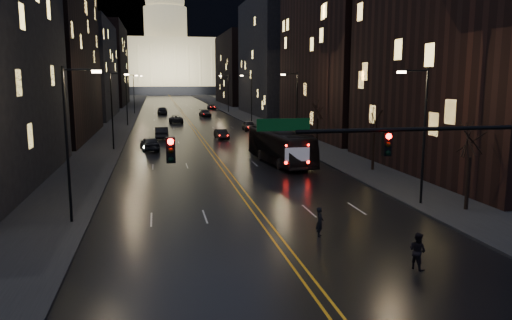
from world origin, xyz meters
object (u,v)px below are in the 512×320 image
oncoming_car_b (162,133)px  bus (280,146)px  pedestrian_a (320,222)px  receding_car_a (222,134)px  traffic_signal (438,154)px  pedestrian_b (418,251)px  oncoming_car_a (150,143)px

oncoming_car_b → bus: bearing=115.8°
pedestrian_a → receding_car_a: bearing=23.4°
traffic_signal → bus: 27.92m
receding_car_a → pedestrian_a: size_ratio=2.57×
bus → receding_car_a: size_ratio=2.96×
traffic_signal → pedestrian_b: bearing=-167.1°
oncoming_car_b → pedestrian_a: size_ratio=3.18×
traffic_signal → oncoming_car_b: (-11.31, 50.39, -4.26)m
traffic_signal → bus: bearing=90.1°
bus → pedestrian_b: bearing=-98.0°
pedestrian_a → pedestrian_b: pedestrian_b is taller
traffic_signal → receding_car_a: (-3.24, 48.27, -4.42)m
pedestrian_a → traffic_signal: bearing=-120.5°
pedestrian_b → oncoming_car_a: bearing=-7.6°
oncoming_car_b → traffic_signal: bearing=102.1°
pedestrian_b → pedestrian_a: bearing=3.6°
receding_car_a → pedestrian_b: bearing=-91.5°
receding_car_a → pedestrian_a: 43.27m
bus → pedestrian_a: bearing=-105.3°
traffic_signal → pedestrian_b: traffic_signal is taller
oncoming_car_a → pedestrian_a: bearing=97.7°
traffic_signal → receding_car_a: 48.58m
traffic_signal → bus: (-0.07, 27.71, -3.41)m
oncoming_car_a → receding_car_a: oncoming_car_a is taller
oncoming_car_a → pedestrian_a: oncoming_car_a is taller
bus → oncoming_car_a: (-12.71, 11.52, -0.88)m
traffic_signal → receding_car_a: bearing=93.8°
traffic_signal → oncoming_car_a: 41.48m
traffic_signal → oncoming_car_a: bearing=108.0°
oncoming_car_a → pedestrian_b: bearing=99.6°
oncoming_car_a → oncoming_car_b: oncoming_car_b is taller
oncoming_car_a → receding_car_a: size_ratio=1.17×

